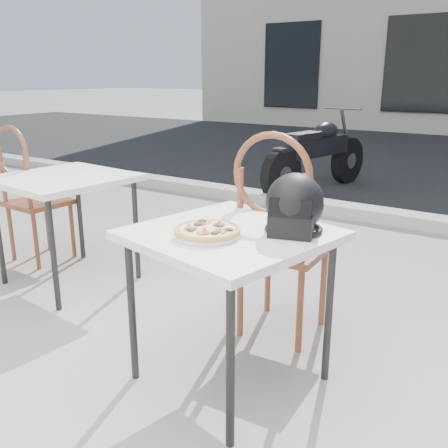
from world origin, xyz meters
The scene contains 10 objects.
ground centered at (0.00, 0.00, 0.00)m, with size 80.00×80.00×0.00m, color gray.
curb centered at (0.00, 3.00, 0.06)m, with size 30.00×0.25×0.12m, color #99968F.
cafe_table_main centered at (0.19, 0.00, 0.66)m, with size 0.90×0.90×0.72m.
plate centered at (0.15, -0.11, 0.73)m, with size 0.30×0.30×0.02m.
pizza centered at (0.15, -0.11, 0.75)m, with size 0.31×0.31×0.03m.
helmet centered at (0.42, 0.14, 0.83)m, with size 0.31×0.32×0.25m.
cafe_chair_main centered at (0.18, 0.47, 0.62)m, with size 0.45×0.45×1.11m.
cafe_table_side centered at (-1.35, 0.37, 0.67)m, with size 0.84×0.84×0.73m.
cafe_chair_side centered at (-1.87, 0.46, 0.58)m, with size 0.41×0.41×1.04m.
motorcycle centered at (-1.08, 3.89, 0.43)m, with size 0.59×1.96×0.98m.
Camera 1 is at (1.30, -1.70, 1.36)m, focal length 40.00 mm.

